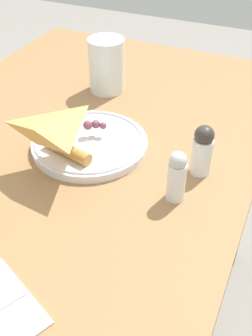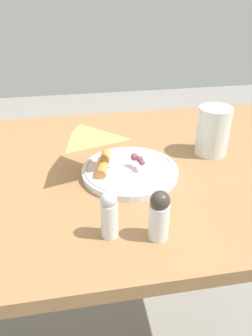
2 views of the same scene
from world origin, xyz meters
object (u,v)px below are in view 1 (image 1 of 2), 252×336
object	(u,v)px
milk_glass	(107,68)
pepper_shaker	(202,150)
dining_table	(61,201)
salt_shaker	(177,176)
plate_pizza	(89,141)

from	to	relation	value
milk_glass	pepper_shaker	size ratio (longest dim) A/B	1.28
dining_table	salt_shaker	size ratio (longest dim) A/B	12.84
dining_table	pepper_shaker	world-z (taller)	pepper_shaker
salt_shaker	pepper_shaker	world-z (taller)	pepper_shaker
dining_table	milk_glass	size ratio (longest dim) A/B	9.63
milk_glass	salt_shaker	distance (m)	0.41
plate_pizza	salt_shaker	world-z (taller)	salt_shaker
milk_glass	pepper_shaker	world-z (taller)	milk_glass
salt_shaker	milk_glass	bearing A→B (deg)	41.78
milk_glass	pepper_shaker	distance (m)	0.37
dining_table	salt_shaker	bearing A→B (deg)	-93.43
plate_pizza	salt_shaker	bearing A→B (deg)	-109.96
plate_pizza	milk_glass	bearing A→B (deg)	17.26
plate_pizza	pepper_shaker	size ratio (longest dim) A/B	2.32
salt_shaker	pepper_shaker	size ratio (longest dim) A/B	0.96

